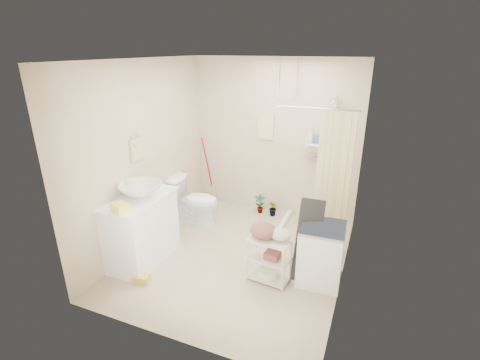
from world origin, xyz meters
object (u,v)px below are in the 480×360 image
object	(u,v)px
vanity	(142,229)
washing_machine	(321,254)
toilet	(195,200)
laundry_rack	(269,255)

from	to	relation	value
vanity	washing_machine	distance (m)	2.35
vanity	toilet	size ratio (longest dim) A/B	1.34
toilet	washing_machine	distance (m)	2.32
vanity	washing_machine	size ratio (longest dim) A/B	1.39
toilet	laundry_rack	bearing A→B (deg)	-128.46
vanity	washing_machine	bearing A→B (deg)	9.95
toilet	laundry_rack	xyz separation A→B (m)	(1.60, -1.02, -0.04)
washing_machine	laundry_rack	distance (m)	0.63
toilet	washing_machine	size ratio (longest dim) A/B	1.04
toilet	laundry_rack	world-z (taller)	toilet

